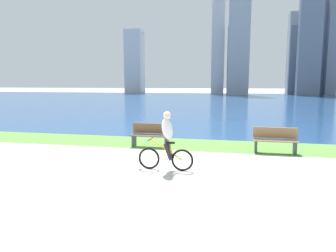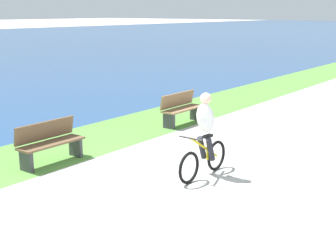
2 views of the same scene
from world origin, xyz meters
name	(u,v)px [view 1 (image 1 of 2)]	position (x,y,z in m)	size (l,w,h in m)	color
ground_plane	(138,164)	(0.00, 0.00, 0.00)	(300.00, 300.00, 0.00)	#B2AFA8
grass_strip_bayside	(163,143)	(0.00, 3.34, 0.00)	(120.00, 2.41, 0.01)	#59933D
bay_water_surface	(216,100)	(0.00, 37.71, 0.00)	(300.00, 66.33, 0.00)	navy
cyclist_lead	(167,141)	(1.00, -0.43, 0.83)	(1.58, 0.52, 1.66)	black
bench_near_path	(151,135)	(-0.33, 2.61, 0.45)	(1.50, 0.47, 0.90)	brown
bench_far_along_path	(275,140)	(4.24, 2.50, 0.45)	(1.50, 0.47, 0.90)	olive
city_skyline_far_shore	(255,46)	(6.53, 62.64, 10.59)	(47.37, 10.86, 27.30)	#B7B7BC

